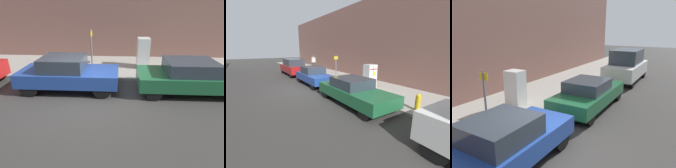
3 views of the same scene
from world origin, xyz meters
The scene contains 11 objects.
ground_plane centered at (0.00, 0.00, 0.00)m, with size 80.00×80.00×0.00m, color #383533.
sidewalk_slab centered at (-4.01, 0.00, 0.07)m, with size 4.06×44.00×0.14m, color #9E998E.
building_facade_near centered at (-7.00, 0.00, 3.57)m, with size 1.92×39.60×7.13m, color #7F564C.
discarded_refrigerator centered at (-3.74, 2.39, 0.95)m, with size 0.77×0.65×1.63m.
manhole_cover centered at (-4.49, -1.07, 0.14)m, with size 0.70×0.70×0.02m, color #47443F.
street_sign_post centered at (-2.53, -0.26, 1.38)m, with size 0.36×0.07×2.21m.
fire_hydrant centered at (-2.54, 6.66, 0.54)m, with size 0.22×0.22×0.79m.
pedestrian_walking_far centered at (-4.37, -9.11, 1.19)m, with size 0.52×0.24×1.79m.
parked_suv_red centered at (-0.91, -6.53, 0.91)m, with size 1.91×4.73×1.76m.
parked_hatchback_blue centered at (-0.91, -1.02, 0.74)m, with size 1.72×4.10×1.45m.
parked_sedan_green centered at (-0.91, 4.12, 0.71)m, with size 1.84×4.56×1.37m.
Camera 2 is at (3.82, 10.06, 2.87)m, focal length 24.00 mm.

